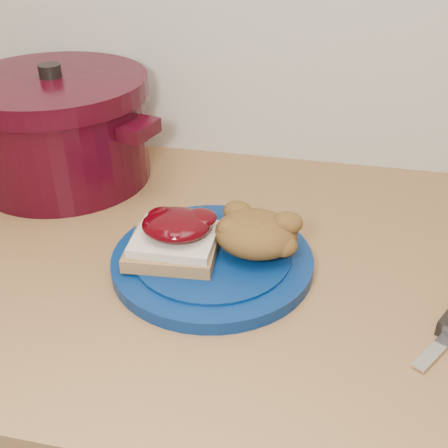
# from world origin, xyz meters

# --- Properties ---
(plate) EXTENTS (0.25, 0.25, 0.02)m
(plate) POSITION_xyz_m (-0.05, 1.47, 0.91)
(plate) COLOR #062155
(plate) RESTS_ON wood_countertop
(sandwich) EXTENTS (0.11, 0.10, 0.05)m
(sandwich) POSITION_xyz_m (-0.10, 1.46, 0.94)
(sandwich) COLOR olive
(sandwich) RESTS_ON plate
(stuffing_mound) EXTENTS (0.10, 0.09, 0.05)m
(stuffing_mound) POSITION_xyz_m (-0.00, 1.49, 0.94)
(stuffing_mound) COLOR brown
(stuffing_mound) RESTS_ON plate
(dutch_oven) EXTENTS (0.34, 0.34, 0.18)m
(dutch_oven) POSITION_xyz_m (-0.33, 1.66, 0.98)
(dutch_oven) COLOR black
(dutch_oven) RESTS_ON wood_countertop
(pepper_grinder) EXTENTS (0.06, 0.06, 0.12)m
(pepper_grinder) POSITION_xyz_m (-0.34, 1.69, 0.96)
(pepper_grinder) COLOR black
(pepper_grinder) RESTS_ON wood_countertop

